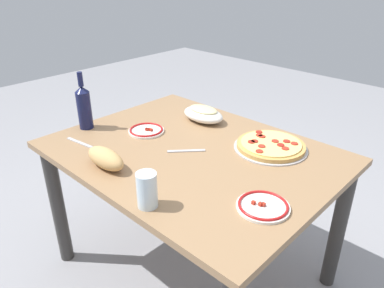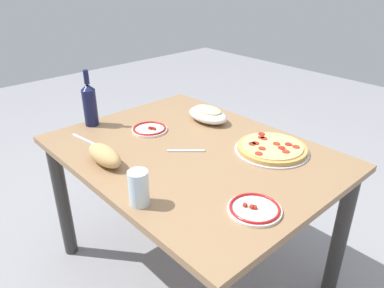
{
  "view_description": "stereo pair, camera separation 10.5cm",
  "coord_description": "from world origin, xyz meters",
  "px_view_note": "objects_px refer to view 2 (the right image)",
  "views": [
    {
      "loc": [
        -1.01,
        1.06,
        1.48
      ],
      "look_at": [
        0.0,
        0.0,
        0.75
      ],
      "focal_mm": 34.35,
      "sensor_mm": 36.0,
      "label": 1
    },
    {
      "loc": [
        -1.09,
        0.99,
        1.48
      ],
      "look_at": [
        0.0,
        0.0,
        0.75
      ],
      "focal_mm": 34.35,
      "sensor_mm": 36.0,
      "label": 2
    }
  ],
  "objects_px": {
    "wine_bottle": "(90,104)",
    "side_plate_near": "(150,129)",
    "bread_loaf": "(105,155)",
    "water_glass": "(139,188)",
    "dining_table": "(192,172)",
    "baked_pasta_dish": "(208,114)",
    "pepperoni_pizza": "(272,148)",
    "side_plate_far": "(255,209)"
  },
  "relations": [
    {
      "from": "side_plate_far",
      "to": "bread_loaf",
      "type": "bearing_deg",
      "value": 18.27
    },
    {
      "from": "water_glass",
      "to": "pepperoni_pizza",
      "type": "bearing_deg",
      "value": -95.97
    },
    {
      "from": "dining_table",
      "to": "bread_loaf",
      "type": "distance_m",
      "value": 0.41
    },
    {
      "from": "baked_pasta_dish",
      "to": "bread_loaf",
      "type": "distance_m",
      "value": 0.64
    },
    {
      "from": "dining_table",
      "to": "wine_bottle",
      "type": "relative_size",
      "value": 4.3
    },
    {
      "from": "side_plate_far",
      "to": "water_glass",
      "type": "bearing_deg",
      "value": 41.49
    },
    {
      "from": "side_plate_near",
      "to": "baked_pasta_dish",
      "type": "bearing_deg",
      "value": -109.71
    },
    {
      "from": "pepperoni_pizza",
      "to": "bread_loaf",
      "type": "xyz_separation_m",
      "value": [
        0.4,
        0.61,
        0.03
      ]
    },
    {
      "from": "dining_table",
      "to": "water_glass",
      "type": "relative_size",
      "value": 9.63
    },
    {
      "from": "pepperoni_pizza",
      "to": "baked_pasta_dish",
      "type": "height_order",
      "value": "baked_pasta_dish"
    },
    {
      "from": "wine_bottle",
      "to": "dining_table",
      "type": "bearing_deg",
      "value": -161.15
    },
    {
      "from": "dining_table",
      "to": "water_glass",
      "type": "distance_m",
      "value": 0.48
    },
    {
      "from": "wine_bottle",
      "to": "side_plate_far",
      "type": "distance_m",
      "value": 1.04
    },
    {
      "from": "baked_pasta_dish",
      "to": "wine_bottle",
      "type": "height_order",
      "value": "wine_bottle"
    },
    {
      "from": "wine_bottle",
      "to": "water_glass",
      "type": "distance_m",
      "value": 0.77
    },
    {
      "from": "bread_loaf",
      "to": "wine_bottle",
      "type": "bearing_deg",
      "value": -21.7
    },
    {
      "from": "wine_bottle",
      "to": "side_plate_near",
      "type": "height_order",
      "value": "wine_bottle"
    },
    {
      "from": "dining_table",
      "to": "water_glass",
      "type": "height_order",
      "value": "water_glass"
    },
    {
      "from": "dining_table",
      "to": "pepperoni_pizza",
      "type": "bearing_deg",
      "value": -134.15
    },
    {
      "from": "pepperoni_pizza",
      "to": "bread_loaf",
      "type": "bearing_deg",
      "value": 56.78
    },
    {
      "from": "dining_table",
      "to": "water_glass",
      "type": "bearing_deg",
      "value": 113.54
    },
    {
      "from": "baked_pasta_dish",
      "to": "water_glass",
      "type": "relative_size",
      "value": 1.85
    },
    {
      "from": "side_plate_near",
      "to": "side_plate_far",
      "type": "relative_size",
      "value": 0.95
    },
    {
      "from": "baked_pasta_dish",
      "to": "dining_table",
      "type": "bearing_deg",
      "value": 123.66
    },
    {
      "from": "water_glass",
      "to": "bread_loaf",
      "type": "bearing_deg",
      "value": -9.69
    },
    {
      "from": "side_plate_near",
      "to": "side_plate_far",
      "type": "bearing_deg",
      "value": 170.43
    },
    {
      "from": "dining_table",
      "to": "baked_pasta_dish",
      "type": "distance_m",
      "value": 0.38
    },
    {
      "from": "side_plate_near",
      "to": "bread_loaf",
      "type": "bearing_deg",
      "value": 113.59
    },
    {
      "from": "baked_pasta_dish",
      "to": "side_plate_far",
      "type": "bearing_deg",
      "value": 147.03
    },
    {
      "from": "wine_bottle",
      "to": "baked_pasta_dish",
      "type": "bearing_deg",
      "value": -127.75
    },
    {
      "from": "side_plate_near",
      "to": "bread_loaf",
      "type": "distance_m",
      "value": 0.37
    },
    {
      "from": "pepperoni_pizza",
      "to": "wine_bottle",
      "type": "distance_m",
      "value": 0.93
    },
    {
      "from": "side_plate_far",
      "to": "wine_bottle",
      "type": "bearing_deg",
      "value": 2.46
    },
    {
      "from": "wine_bottle",
      "to": "bread_loaf",
      "type": "relative_size",
      "value": 1.36
    },
    {
      "from": "baked_pasta_dish",
      "to": "wine_bottle",
      "type": "xyz_separation_m",
      "value": [
        0.37,
        0.48,
        0.08
      ]
    },
    {
      "from": "wine_bottle",
      "to": "side_plate_near",
      "type": "relative_size",
      "value": 1.63
    },
    {
      "from": "pepperoni_pizza",
      "to": "water_glass",
      "type": "distance_m",
      "value": 0.67
    },
    {
      "from": "pepperoni_pizza",
      "to": "baked_pasta_dish",
      "type": "bearing_deg",
      "value": -3.93
    },
    {
      "from": "side_plate_near",
      "to": "side_plate_far",
      "type": "distance_m",
      "value": 0.79
    },
    {
      "from": "pepperoni_pizza",
      "to": "side_plate_near",
      "type": "distance_m",
      "value": 0.61
    },
    {
      "from": "side_plate_far",
      "to": "side_plate_near",
      "type": "bearing_deg",
      "value": -9.57
    },
    {
      "from": "pepperoni_pizza",
      "to": "side_plate_far",
      "type": "distance_m",
      "value": 0.46
    }
  ]
}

